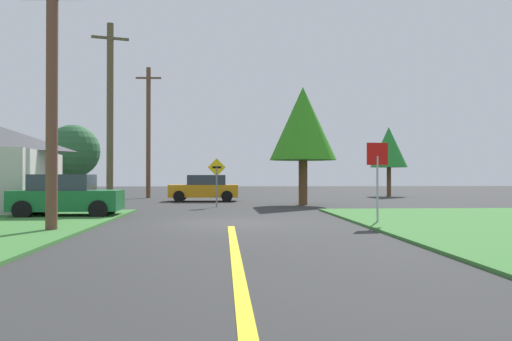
{
  "coord_description": "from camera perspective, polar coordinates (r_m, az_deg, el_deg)",
  "views": [
    {
      "loc": [
        -0.24,
        -16.54,
        1.56
      ],
      "look_at": [
        1.13,
        4.62,
        1.79
      ],
      "focal_mm": 35.36,
      "sensor_mm": 36.0,
      "label": 1
    }
  ],
  "objects": [
    {
      "name": "utility_pole_near",
      "position": [
        15.2,
        -22.09,
        7.35
      ],
      "size": [
        1.8,
        0.32,
        7.11
      ],
      "color": "brown",
      "rests_on": "ground"
    },
    {
      "name": "oak_tree_left",
      "position": [
        27.39,
        5.33,
        5.27
      ],
      "size": [
        3.6,
        3.6,
        6.38
      ],
      "color": "brown",
      "rests_on": "ground"
    },
    {
      "name": "lane_stripe_center",
      "position": [
        8.68,
        -2.12,
        -10.92
      ],
      "size": [
        0.2,
        14.0,
        0.01
      ],
      "primitive_type": "cube",
      "color": "yellow",
      "rests_on": "ground"
    },
    {
      "name": "oak_tree_right",
      "position": [
        34.2,
        -19.98,
        2.05
      ],
      "size": [
        3.35,
        3.35,
        4.83
      ],
      "color": "brown",
      "rests_on": "ground"
    },
    {
      "name": "direction_sign",
      "position": [
        25.29,
        -4.47,
        -0.71
      ],
      "size": [
        0.9,
        0.19,
        2.45
      ],
      "color": "slate",
      "rests_on": "ground"
    },
    {
      "name": "utility_pole_far",
      "position": [
        36.8,
        -12.08,
        4.38
      ],
      "size": [
        1.8,
        0.32,
        9.31
      ],
      "color": "brown",
      "rests_on": "ground"
    },
    {
      "name": "ground_plane",
      "position": [
        16.61,
        -2.89,
        -6.01
      ],
      "size": [
        120.0,
        120.0,
        0.0
      ],
      "primitive_type": "plane",
      "color": "#313131"
    },
    {
      "name": "stop_sign",
      "position": [
        16.77,
        13.57,
        0.37
      ],
      "size": [
        0.72,
        0.12,
        2.64
      ],
      "rotation": [
        0.0,
        0.0,
        3.27
      ],
      "color": "#9EA0A8",
      "rests_on": "ground"
    },
    {
      "name": "car_approaching_junction",
      "position": [
        31.31,
        -5.84,
        -2.0
      ],
      "size": [
        4.23,
        2.18,
        1.62
      ],
      "rotation": [
        0.0,
        0.0,
        3.13
      ],
      "color": "orange",
      "rests_on": "ground"
    },
    {
      "name": "utility_pole_mid",
      "position": [
        26.07,
        -16.18,
        6.23
      ],
      "size": [
        1.77,
        0.6,
        9.13
      ],
      "color": "brown",
      "rests_on": "ground"
    },
    {
      "name": "parked_car_near_building",
      "position": [
        20.33,
        -20.66,
        -2.72
      ],
      "size": [
        3.95,
        2.02,
        1.62
      ],
      "rotation": [
        0.0,
        0.0,
        0.01
      ],
      "color": "#196B33",
      "rests_on": "ground"
    },
    {
      "name": "pine_tree_center",
      "position": [
        40.45,
        14.79,
        2.54
      ],
      "size": [
        2.84,
        2.84,
        5.37
      ],
      "color": "brown",
      "rests_on": "ground"
    }
  ]
}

